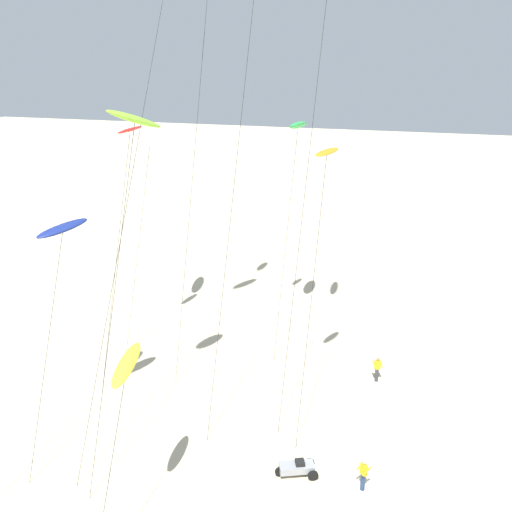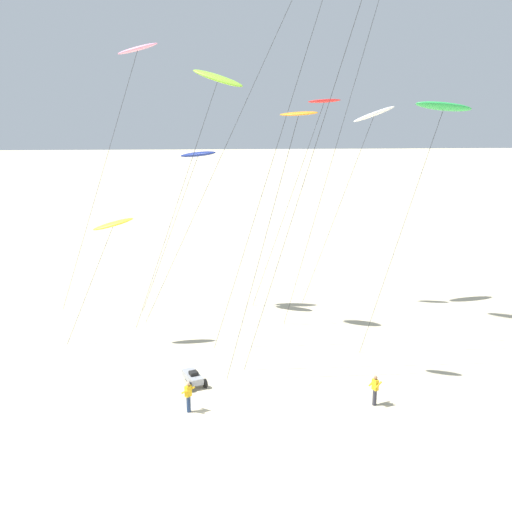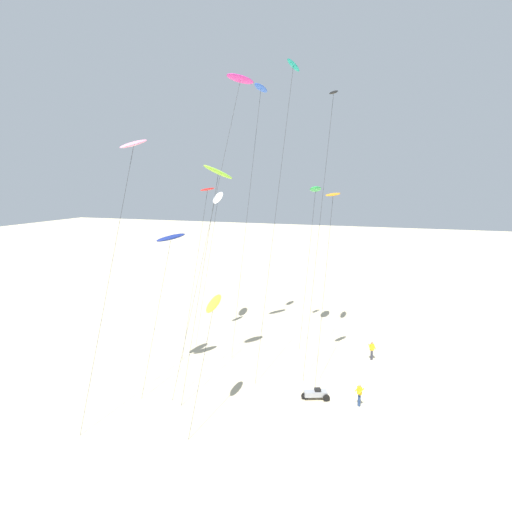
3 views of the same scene
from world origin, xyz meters
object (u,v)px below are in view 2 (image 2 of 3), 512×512
(kite_yellow, at_px, (113,225))
(beach_buggy, at_px, (193,377))
(kite_navy, at_px, (198,155))
(kite_red, at_px, (323,105))
(kite_green, at_px, (443,107))
(kite_white, at_px, (374,115))
(kite_pink, at_px, (137,51))
(kite_orange, at_px, (297,121))
(kite_flyer_middle, at_px, (375,389))
(kite_lime, at_px, (217,80))
(kite_flyer_nearest, at_px, (188,396))

(kite_yellow, bearing_deg, beach_buggy, -49.68)
(beach_buggy, bearing_deg, kite_navy, 89.93)
(kite_red, bearing_deg, kite_green, -58.75)
(kite_white, distance_m, kite_pink, 16.92)
(kite_orange, bearing_deg, kite_white, 62.44)
(kite_orange, bearing_deg, kite_flyer_middle, -37.48)
(kite_orange, xyz_separation_m, kite_flyer_middle, (4.00, -3.06, -13.58))
(kite_lime, height_order, kite_pink, kite_pink)
(kite_navy, relative_size, kite_flyer_middle, 7.11)
(kite_red, height_order, kite_yellow, kite_red)
(kite_flyer_nearest, bearing_deg, kite_white, 52.75)
(kite_yellow, height_order, kite_orange, kite_orange)
(kite_white, bearing_deg, kite_green, -79.38)
(kite_pink, height_order, beach_buggy, kite_pink)
(kite_orange, height_order, kite_flyer_nearest, kite_orange)
(kite_red, relative_size, kite_navy, 1.29)
(kite_white, relative_size, kite_pink, 0.78)
(kite_yellow, distance_m, kite_pink, 12.30)
(kite_orange, relative_size, kite_pink, 0.79)
(kite_flyer_nearest, distance_m, beach_buggy, 3.19)
(kite_lime, xyz_separation_m, kite_navy, (-1.48, 3.45, -5.02))
(kite_navy, bearing_deg, kite_orange, -64.21)
(kite_white, distance_m, kite_navy, 12.79)
(kite_yellow, xyz_separation_m, kite_orange, (10.61, -5.67, 6.58))
(kite_red, xyz_separation_m, kite_orange, (-3.12, -12.54, -0.33))
(kite_orange, bearing_deg, kite_flyer_nearest, -149.32)
(kite_flyer_middle, distance_m, beach_buggy, 10.03)
(kite_orange, bearing_deg, kite_green, 21.64)
(kite_yellow, xyz_separation_m, kite_pink, (1.10, 6.46, 10.41))
(kite_pink, bearing_deg, kite_green, -25.58)
(kite_navy, distance_m, kite_flyer_nearest, 18.33)
(kite_white, relative_size, kite_orange, 0.99)
(kite_green, height_order, kite_flyer_middle, kite_green)
(kite_yellow, bearing_deg, kite_navy, 49.74)
(kite_red, xyz_separation_m, kite_navy, (-8.72, -0.95, -3.33))
(kite_orange, relative_size, kite_flyer_middle, 8.99)
(kite_green, height_order, kite_yellow, kite_green)
(kite_red, relative_size, kite_yellow, 1.82)
(kite_green, xyz_separation_m, beach_buggy, (-14.26, -3.65, -14.55))
(kite_green, distance_m, kite_white, 9.88)
(kite_orange, distance_m, kite_navy, 13.22)
(kite_white, bearing_deg, kite_red, -171.40)
(kite_green, distance_m, kite_pink, 20.41)
(kite_white, relative_size, kite_lime, 0.86)
(kite_white, distance_m, kite_orange, 14.78)
(kite_red, xyz_separation_m, kite_white, (3.71, 0.56, -0.74))
(kite_navy, relative_size, beach_buggy, 5.63)
(kite_yellow, distance_m, kite_navy, 8.54)
(kite_pink, height_order, kite_flyer_middle, kite_pink)
(kite_white, relative_size, beach_buggy, 7.06)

